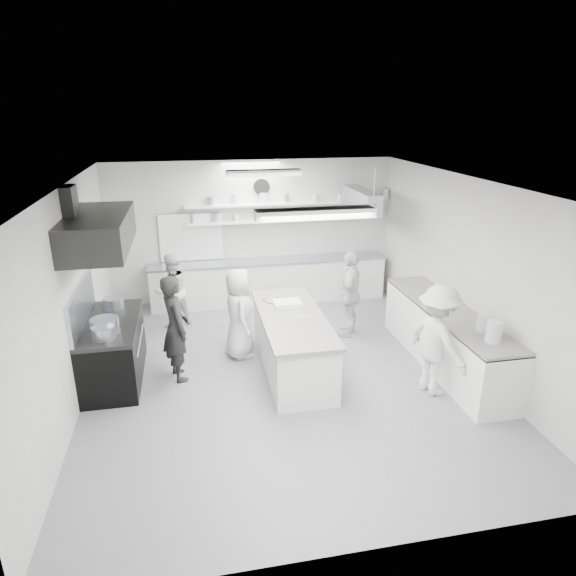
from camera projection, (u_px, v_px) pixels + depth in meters
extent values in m
cube|color=gray|center=(284.00, 374.00, 8.04)|extent=(6.00, 7.00, 0.02)
cube|color=silver|center=(283.00, 183.00, 7.02)|extent=(6.00, 7.00, 0.02)
cube|color=silver|center=(253.00, 232.00, 10.76)|extent=(6.00, 0.04, 3.00)
cube|color=silver|center=(361.00, 419.00, 4.30)|extent=(6.00, 0.04, 3.00)
cube|color=silver|center=(71.00, 299.00, 6.98)|extent=(0.04, 7.00, 3.00)
cube|color=silver|center=(467.00, 273.00, 8.09)|extent=(0.04, 7.00, 3.00)
cube|color=black|center=(114.00, 352.00, 7.78)|extent=(0.80, 1.80, 0.90)
cube|color=black|center=(98.00, 231.00, 7.13)|extent=(0.85, 2.00, 0.50)
cube|color=white|center=(269.00, 281.00, 10.89)|extent=(5.00, 0.60, 0.92)
cube|color=white|center=(286.00, 220.00, 10.69)|extent=(4.20, 0.26, 0.04)
cube|color=white|center=(286.00, 204.00, 10.57)|extent=(4.20, 0.26, 0.04)
cube|color=black|center=(191.00, 237.00, 10.52)|extent=(1.30, 0.04, 1.00)
cylinder|color=white|center=(261.00, 187.00, 10.44)|extent=(0.32, 0.05, 0.32)
cube|color=white|center=(446.00, 338.00, 8.19)|extent=(0.74, 3.30, 0.94)
cube|color=#A7ABB6|center=(361.00, 200.00, 9.85)|extent=(0.30, 1.60, 0.40)
cube|color=white|center=(315.00, 213.00, 5.38)|extent=(1.30, 0.25, 0.10)
cube|color=white|center=(264.00, 173.00, 8.70)|extent=(1.30, 0.25, 0.10)
cube|color=white|center=(292.00, 345.00, 8.02)|extent=(0.92, 2.43, 0.89)
cylinder|color=#A7ABB6|center=(105.00, 328.00, 7.19)|extent=(0.40, 0.40, 0.27)
imported|color=black|center=(176.00, 328.00, 7.66)|extent=(0.56, 0.70, 1.68)
imported|color=silver|center=(172.00, 291.00, 9.57)|extent=(0.89, 0.85, 1.45)
imported|color=silver|center=(239.00, 313.00, 8.39)|extent=(0.54, 0.79, 1.54)
imported|color=silver|center=(350.00, 294.00, 9.18)|extent=(0.81, 1.01, 1.61)
imported|color=silver|center=(437.00, 341.00, 7.26)|extent=(0.88, 1.21, 1.68)
imported|color=#A7ABB6|center=(272.00, 301.00, 8.48)|extent=(0.35, 0.35, 0.07)
imported|color=white|center=(307.00, 319.00, 7.78)|extent=(0.21, 0.21, 0.07)
imported|color=white|center=(450.00, 302.00, 8.33)|extent=(0.23, 0.23, 0.05)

